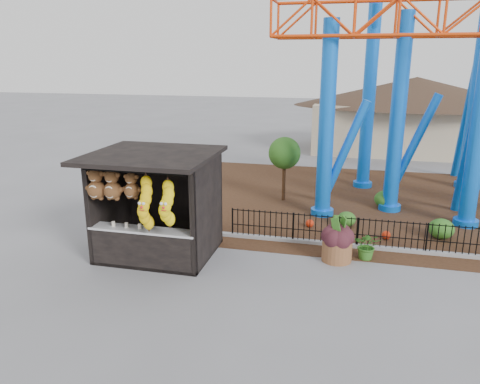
% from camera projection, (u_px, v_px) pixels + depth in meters
% --- Properties ---
extents(ground, '(120.00, 120.00, 0.00)m').
position_uv_depth(ground, '(248.00, 281.00, 12.38)').
color(ground, slate).
rests_on(ground, ground).
extents(mulch_bed, '(18.00, 12.00, 0.02)m').
position_uv_depth(mulch_bed, '(388.00, 204.00, 18.93)').
color(mulch_bed, '#331E11').
rests_on(mulch_bed, ground).
extents(curb, '(18.00, 0.18, 0.12)m').
position_uv_depth(curb, '(397.00, 250.00, 14.24)').
color(curb, gray).
rests_on(curb, ground).
extents(prize_booth, '(3.50, 3.40, 3.12)m').
position_uv_depth(prize_booth, '(152.00, 207.00, 13.48)').
color(prize_booth, black).
rests_on(prize_booth, ground).
extents(picket_fence, '(12.20, 0.06, 1.00)m').
position_uv_depth(picket_fence, '(430.00, 239.00, 13.92)').
color(picket_fence, black).
rests_on(picket_fence, ground).
extents(roller_coaster, '(11.00, 6.37, 10.82)m').
position_uv_depth(roller_coaster, '(435.00, 37.00, 17.11)').
color(roller_coaster, blue).
rests_on(roller_coaster, ground).
extents(terracotta_planter, '(1.03, 1.03, 0.62)m').
position_uv_depth(terracotta_planter, '(337.00, 251.00, 13.56)').
color(terracotta_planter, brown).
rests_on(terracotta_planter, ground).
extents(planter_foliage, '(0.70, 0.70, 0.64)m').
position_uv_depth(planter_foliage, '(338.00, 230.00, 13.39)').
color(planter_foliage, '#35151B').
rests_on(planter_foliage, terracotta_planter).
extents(potted_plant, '(0.87, 0.78, 0.85)m').
position_uv_depth(potted_plant, '(367.00, 246.00, 13.63)').
color(potted_plant, '#2D591A').
rests_on(potted_plant, ground).
extents(landscaping, '(7.59, 4.34, 0.68)m').
position_uv_depth(landscaping, '(429.00, 217.00, 16.44)').
color(landscaping, '#295A1A').
rests_on(landscaping, mulch_bed).
extents(pavilion, '(15.00, 15.00, 4.80)m').
position_uv_depth(pavilion, '(415.00, 102.00, 28.83)').
color(pavilion, '#BFAD8C').
rests_on(pavilion, ground).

